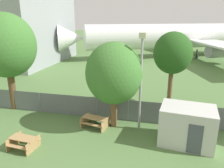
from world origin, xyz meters
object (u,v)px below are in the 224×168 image
portable_cabin (187,125)px  tree_far_right (173,53)px  picnic_bench_open_grass (23,142)px  tree_near_hangar (6,46)px  tree_left_of_cabin (114,74)px  picnic_bench_near_cabin (95,121)px  airplane (184,36)px

portable_cabin → tree_far_right: bearing=105.6°
picnic_bench_open_grass → tree_near_hangar: tree_near_hangar is taller
tree_far_right → tree_left_of_cabin: bearing=-130.1°
tree_far_right → portable_cabin: bearing=-81.2°
picnic_bench_near_cabin → tree_near_hangar: bearing=168.2°
picnic_bench_open_grass → tree_far_right: size_ratio=0.26×
picnic_bench_near_cabin → picnic_bench_open_grass: size_ratio=1.22×
airplane → tree_near_hangar: airplane is taller
picnic_bench_open_grass → tree_far_right: 13.49m
picnic_bench_near_cabin → tree_far_right: (5.42, 5.40, 4.37)m
airplane → picnic_bench_near_cabin: size_ratio=21.80×
tree_left_of_cabin → tree_far_right: 6.43m
tree_near_hangar → airplane: bearing=61.8°
portable_cabin → tree_left_of_cabin: 5.93m
picnic_bench_open_grass → picnic_bench_near_cabin: bearing=46.3°
tree_left_of_cabin → tree_near_hangar: bearing=172.9°
airplane → picnic_bench_near_cabin: airplane is taller
tree_far_right → picnic_bench_near_cabin: bearing=-135.1°
airplane → tree_left_of_cabin: airplane is taller
tree_near_hangar → tree_far_right: size_ratio=1.23×
picnic_bench_near_cabin → picnic_bench_open_grass: 5.10m
portable_cabin → picnic_bench_open_grass: 10.36m
tree_near_hangar → tree_left_of_cabin: size_ratio=1.32×
airplane → tree_left_of_cabin: (-7.24, -32.20, -0.06)m
airplane → tree_far_right: bearing=57.9°
portable_cabin → picnic_bench_open_grass: size_ratio=2.05×
airplane → picnic_bench_near_cabin: (-8.55, -32.72, -3.64)m
airplane → tree_far_right: airplane is taller
tree_left_of_cabin → tree_far_right: (4.11, 4.88, 0.80)m
picnic_bench_open_grass → tree_near_hangar: (-4.56, 5.39, 5.10)m
picnic_bench_open_grass → tree_near_hangar: bearing=130.3°
portable_cabin → picnic_bench_open_grass: (-9.90, -2.95, -0.77)m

